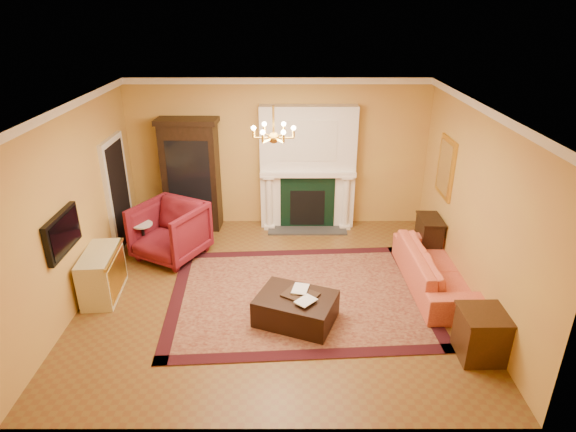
{
  "coord_description": "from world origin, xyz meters",
  "views": [
    {
      "loc": [
        0.2,
        -6.63,
        4.3
      ],
      "look_at": [
        0.2,
        0.3,
        1.21
      ],
      "focal_mm": 30.0,
      "sensor_mm": 36.0,
      "label": 1
    }
  ],
  "objects_px": {
    "pedestal_table": "(144,238)",
    "console_table": "(428,237)",
    "end_table": "(481,336)",
    "wingback_armchair": "(170,229)",
    "coral_sofa": "(436,263)",
    "leather_ottoman": "(296,308)",
    "china_cabinet": "(191,177)",
    "commode": "(102,274)"
  },
  "relations": [
    {
      "from": "pedestal_table",
      "to": "console_table",
      "type": "relative_size",
      "value": 0.93
    },
    {
      "from": "end_table",
      "to": "wingback_armchair",
      "type": "bearing_deg",
      "value": 149.57
    },
    {
      "from": "pedestal_table",
      "to": "end_table",
      "type": "xyz_separation_m",
      "value": [
        5.14,
        -2.74,
        -0.06
      ]
    },
    {
      "from": "coral_sofa",
      "to": "leather_ottoman",
      "type": "relative_size",
      "value": 2.04
    },
    {
      "from": "china_cabinet",
      "to": "commode",
      "type": "distance_m",
      "value": 2.85
    },
    {
      "from": "wingback_armchair",
      "to": "pedestal_table",
      "type": "height_order",
      "value": "wingback_armchair"
    },
    {
      "from": "commode",
      "to": "console_table",
      "type": "xyz_separation_m",
      "value": [
        5.51,
        1.35,
        -0.02
      ]
    },
    {
      "from": "end_table",
      "to": "console_table",
      "type": "height_order",
      "value": "console_table"
    },
    {
      "from": "commode",
      "to": "end_table",
      "type": "relative_size",
      "value": 1.57
    },
    {
      "from": "china_cabinet",
      "to": "pedestal_table",
      "type": "xyz_separation_m",
      "value": [
        -0.69,
        -1.3,
        -0.7
      ]
    },
    {
      "from": "china_cabinet",
      "to": "wingback_armchair",
      "type": "height_order",
      "value": "china_cabinet"
    },
    {
      "from": "pedestal_table",
      "to": "end_table",
      "type": "bearing_deg",
      "value": -28.06
    },
    {
      "from": "console_table",
      "to": "end_table",
      "type": "bearing_deg",
      "value": -89.82
    },
    {
      "from": "pedestal_table",
      "to": "leather_ottoman",
      "type": "height_order",
      "value": "pedestal_table"
    },
    {
      "from": "china_cabinet",
      "to": "commode",
      "type": "relative_size",
      "value": 2.14
    },
    {
      "from": "end_table",
      "to": "china_cabinet",
      "type": "bearing_deg",
      "value": 137.81
    },
    {
      "from": "wingback_armchair",
      "to": "coral_sofa",
      "type": "bearing_deg",
      "value": 14.94
    },
    {
      "from": "coral_sofa",
      "to": "console_table",
      "type": "xyz_separation_m",
      "value": [
        0.18,
        1.11,
        -0.08
      ]
    },
    {
      "from": "coral_sofa",
      "to": "console_table",
      "type": "distance_m",
      "value": 1.13
    },
    {
      "from": "console_table",
      "to": "leather_ottoman",
      "type": "relative_size",
      "value": 0.65
    },
    {
      "from": "commode",
      "to": "coral_sofa",
      "type": "height_order",
      "value": "coral_sofa"
    },
    {
      "from": "console_table",
      "to": "leather_ottoman",
      "type": "height_order",
      "value": "console_table"
    },
    {
      "from": "wingback_armchair",
      "to": "end_table",
      "type": "xyz_separation_m",
      "value": [
        4.65,
        -2.73,
        -0.24
      ]
    },
    {
      "from": "china_cabinet",
      "to": "leather_ottoman",
      "type": "height_order",
      "value": "china_cabinet"
    },
    {
      "from": "wingback_armchair",
      "to": "console_table",
      "type": "height_order",
      "value": "wingback_armchair"
    },
    {
      "from": "pedestal_table",
      "to": "end_table",
      "type": "distance_m",
      "value": 5.83
    },
    {
      "from": "coral_sofa",
      "to": "pedestal_table",
      "type": "bearing_deg",
      "value": 76.52
    },
    {
      "from": "china_cabinet",
      "to": "commode",
      "type": "bearing_deg",
      "value": -108.31
    },
    {
      "from": "china_cabinet",
      "to": "coral_sofa",
      "type": "distance_m",
      "value": 4.97
    },
    {
      "from": "wingback_armchair",
      "to": "pedestal_table",
      "type": "bearing_deg",
      "value": -152.98
    },
    {
      "from": "wingback_armchair",
      "to": "leather_ottoman",
      "type": "height_order",
      "value": "wingback_armchair"
    },
    {
      "from": "end_table",
      "to": "leather_ottoman",
      "type": "distance_m",
      "value": 2.52
    },
    {
      "from": "end_table",
      "to": "pedestal_table",
      "type": "bearing_deg",
      "value": 151.94
    },
    {
      "from": "wingback_armchair",
      "to": "commode",
      "type": "relative_size",
      "value": 1.11
    },
    {
      "from": "wingback_armchair",
      "to": "leather_ottoman",
      "type": "xyz_separation_m",
      "value": [
        2.25,
        -1.98,
        -0.34
      ]
    },
    {
      "from": "wingback_armchair",
      "to": "console_table",
      "type": "bearing_deg",
      "value": 28.72
    },
    {
      "from": "china_cabinet",
      "to": "wingback_armchair",
      "type": "relative_size",
      "value": 1.92
    },
    {
      "from": "end_table",
      "to": "coral_sofa",
      "type": "bearing_deg",
      "value": 94.05
    },
    {
      "from": "coral_sofa",
      "to": "console_table",
      "type": "bearing_deg",
      "value": -10.98
    },
    {
      "from": "wingback_armchair",
      "to": "commode",
      "type": "bearing_deg",
      "value": -94.23
    },
    {
      "from": "wingback_armchair",
      "to": "end_table",
      "type": "distance_m",
      "value": 5.4
    },
    {
      "from": "china_cabinet",
      "to": "end_table",
      "type": "bearing_deg",
      "value": -39.34
    }
  ]
}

